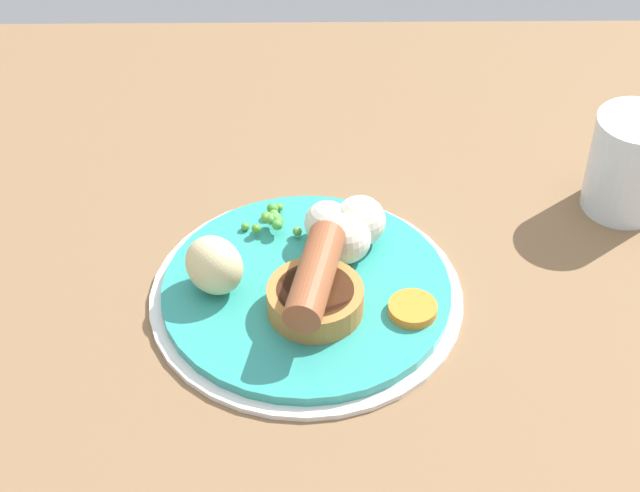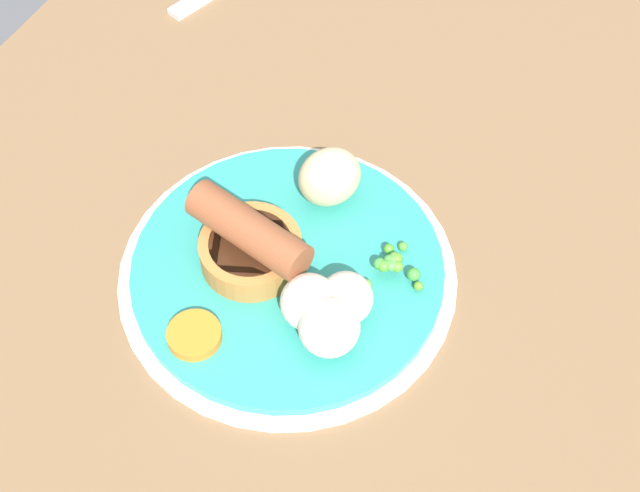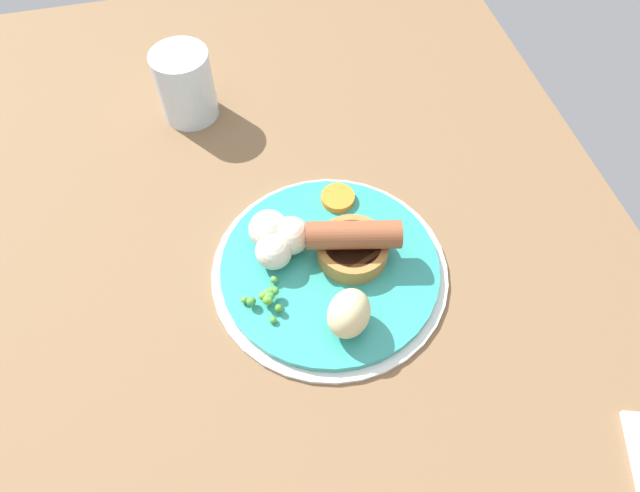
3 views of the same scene
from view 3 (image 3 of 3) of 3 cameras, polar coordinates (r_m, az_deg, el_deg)
dining_table at (r=63.58cm, az=-3.26°, el=-2.74°), size 110.00×80.00×3.00cm
dinner_plate at (r=61.35cm, az=0.98°, el=-2.32°), size 25.44×25.44×1.40cm
sausage_pudding at (r=59.64cm, az=3.31°, el=0.24°), size 7.61×10.13×5.20cm
pea_pile at (r=57.69cm, az=-5.33°, el=-5.10°), size 5.21×4.14×1.74cm
cauliflower_floret at (r=60.28cm, az=-4.28°, el=0.90°), size 6.54×6.35×4.33cm
potato_chunk_1 at (r=55.06cm, az=2.90°, el=-6.76°), size 6.41×6.27×4.97cm
carrot_slice_2 at (r=65.44cm, az=1.79°, el=4.83°), size 5.44×5.44×0.81cm
drinking_glass at (r=76.48cm, az=-13.32°, el=15.39°), size 7.23×7.23×9.22cm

